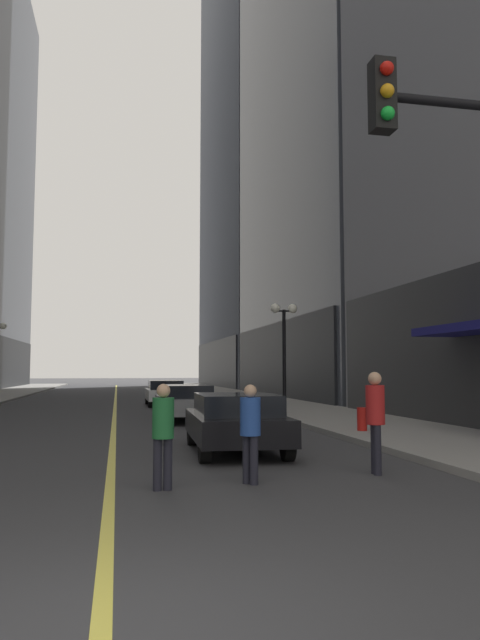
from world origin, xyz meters
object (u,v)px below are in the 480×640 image
at_px(pedestrian_in_blue_hoodie, 250,426).
at_px(fire_hydrant_right, 362,422).
at_px(car_grey, 186,401).
at_px(pedestrian_in_red_jacket, 375,414).
at_px(pedestrian_in_green_parka, 163,428).
at_px(car_black, 236,421).
at_px(car_white, 165,392).
at_px(street_lamp_right_mid, 284,334).

xyz_separation_m(pedestrian_in_blue_hoodie, fire_hydrant_right, (4.65, 6.33, -0.54)).
bearing_deg(car_grey, pedestrian_in_red_jacket, -79.77).
bearing_deg(pedestrian_in_red_jacket, fire_hydrant_right, 69.13).
distance_m(pedestrian_in_green_parka, pedestrian_in_red_jacket, 3.91).
relative_size(pedestrian_in_blue_hoodie, fire_hydrant_right, 2.03).
bearing_deg(pedestrian_in_red_jacket, pedestrian_in_green_parka, -170.35).
bearing_deg(car_grey, car_black, -88.72).
xyz_separation_m(pedestrian_in_blue_hoodie, pedestrian_in_red_jacket, (2.40, 0.43, 0.13)).
xyz_separation_m(car_grey, pedestrian_in_green_parka, (-1.74, -12.34, 0.24)).
relative_size(pedestrian_in_green_parka, pedestrian_in_red_jacket, 0.90).
relative_size(car_black, pedestrian_in_green_parka, 2.61).
bearing_deg(pedestrian_in_blue_hoodie, car_black, 82.53).
bearing_deg(fire_hydrant_right, pedestrian_in_blue_hoodie, -126.32).
relative_size(car_black, pedestrian_in_blue_hoodie, 2.65).
relative_size(car_white, fire_hydrant_right, 5.45).
bearing_deg(fire_hydrant_right, street_lamp_right_mid, 94.56).
relative_size(car_grey, car_white, 0.99).
bearing_deg(car_black, pedestrian_in_red_jacket, -59.45).
bearing_deg(car_grey, car_white, 90.03).
bearing_deg(pedestrian_in_red_jacket, car_white, 95.66).
bearing_deg(pedestrian_in_green_parka, car_grey, 81.96).
bearing_deg(car_white, fire_hydrant_right, -74.23).
bearing_deg(car_black, pedestrian_in_blue_hoodie, -97.47).
distance_m(car_black, fire_hydrant_right, 4.95).
distance_m(car_black, pedestrian_in_red_jacket, 3.80).
height_order(pedestrian_in_blue_hoodie, fire_hydrant_right, pedestrian_in_blue_hoodie).
bearing_deg(car_grey, pedestrian_in_blue_hoodie, -91.39).
bearing_deg(car_grey, fire_hydrant_right, -53.03).
bearing_deg(car_grey, pedestrian_in_green_parka, -98.04).
height_order(car_black, pedestrian_in_green_parka, pedestrian_in_green_parka).
bearing_deg(pedestrian_in_blue_hoodie, car_white, 89.24).
xyz_separation_m(car_black, street_lamp_right_mid, (3.67, 8.92, 2.54)).
bearing_deg(car_white, street_lamp_right_mid, -67.16).
relative_size(pedestrian_in_green_parka, street_lamp_right_mid, 0.37).
bearing_deg(car_white, pedestrian_in_green_parka, -94.51).
relative_size(pedestrian_in_green_parka, fire_hydrant_right, 2.06).
height_order(car_white, pedestrian_in_green_parka, pedestrian_in_green_parka).
bearing_deg(pedestrian_in_blue_hoodie, pedestrian_in_green_parka, -171.20).
relative_size(pedestrian_in_green_parka, pedestrian_in_blue_hoodie, 1.01).
height_order(car_grey, street_lamp_right_mid, street_lamp_right_mid).
bearing_deg(car_black, pedestrian_in_green_parka, -116.28).
bearing_deg(fire_hydrant_right, car_black, -147.64).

